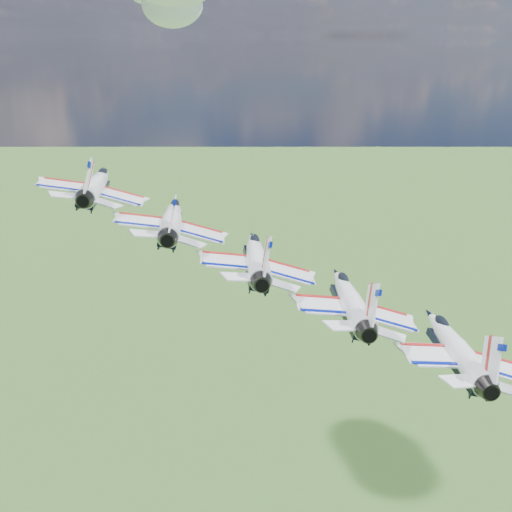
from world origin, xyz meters
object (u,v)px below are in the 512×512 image
object	(u,v)px
jet_1	(172,218)
jet_4	(454,346)
jet_3	(349,298)
jet_0	(97,184)
jet_2	(256,256)

from	to	relation	value
jet_1	jet_4	world-z (taller)	jet_1
jet_3	jet_4	xyz separation A→B (m)	(7.25, -7.37, -2.75)
jet_3	jet_1	bearing A→B (deg)	148.74
jet_0	jet_4	xyz separation A→B (m)	(29.01, -29.49, -11.02)
jet_4	jet_0	bearing A→B (deg)	148.74
jet_0	jet_4	bearing A→B (deg)	-31.26
jet_1	jet_3	distance (m)	21.41
jet_2	jet_1	bearing A→B (deg)	148.74
jet_1	jet_4	size ratio (longest dim) A/B	1.00
jet_2	jet_3	size ratio (longest dim) A/B	1.00
jet_3	jet_2	bearing A→B (deg)	148.74
jet_0	jet_4	world-z (taller)	jet_0
jet_0	jet_1	size ratio (longest dim) A/B	1.00
jet_0	jet_1	world-z (taller)	jet_0
jet_2	jet_3	world-z (taller)	jet_2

